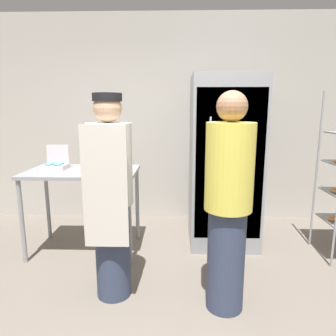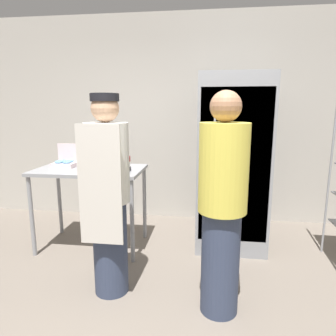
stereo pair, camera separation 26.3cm
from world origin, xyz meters
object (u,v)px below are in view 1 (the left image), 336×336
object	(u,v)px
refrigerator	(224,162)
blender_pitcher	(112,156)
person_customer	(227,204)
donut_box	(55,165)
binder_stack	(109,166)
person_baker	(110,196)

from	to	relation	value
refrigerator	blender_pitcher	xyz separation A→B (m)	(-1.27, -0.09, 0.07)
blender_pitcher	person_customer	bearing A→B (deg)	-45.99
donut_box	blender_pitcher	xyz separation A→B (m)	(0.61, 0.13, 0.07)
blender_pitcher	binder_stack	size ratio (longest dim) A/B	0.91
refrigerator	blender_pitcher	world-z (taller)	refrigerator
donut_box	binder_stack	bearing A→B (deg)	-18.13
refrigerator	person_customer	size ratio (longest dim) A/B	1.14
refrigerator	donut_box	world-z (taller)	refrigerator
donut_box	blender_pitcher	size ratio (longest dim) A/B	0.94
donut_box	blender_pitcher	distance (m)	0.62
person_baker	refrigerator	bearing A→B (deg)	45.58
refrigerator	binder_stack	world-z (taller)	refrigerator
refrigerator	binder_stack	distance (m)	1.30
refrigerator	donut_box	distance (m)	1.88
binder_stack	person_customer	world-z (taller)	person_customer
donut_box	person_baker	bearing A→B (deg)	-47.79
blender_pitcher	binder_stack	world-z (taller)	blender_pitcher
binder_stack	person_customer	bearing A→B (deg)	-37.13
refrigerator	person_baker	size ratio (longest dim) A/B	1.15
blender_pitcher	binder_stack	distance (m)	0.34
refrigerator	person_baker	world-z (taller)	refrigerator
donut_box	person_baker	world-z (taller)	person_baker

